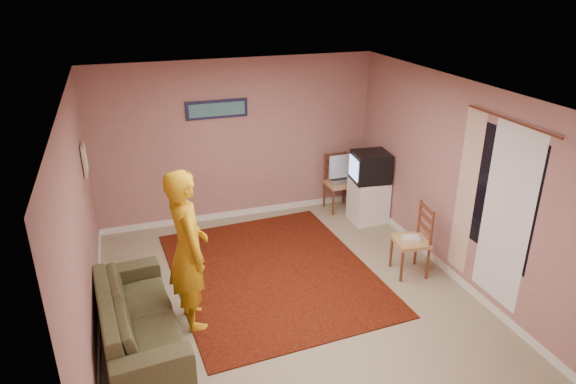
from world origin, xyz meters
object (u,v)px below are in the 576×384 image
object	(u,v)px
sofa	(138,314)
person	(188,250)
tv_cabinet	(368,201)
chair_a	(339,177)
crt_tv	(370,167)
chair_b	(412,233)

from	to	relation	value
sofa	person	world-z (taller)	person
tv_cabinet	chair_a	size ratio (longest dim) A/B	1.32
chair_a	sofa	xyz separation A→B (m)	(-3.47, -2.40, -0.30)
crt_tv	sofa	bearing A→B (deg)	-147.28
crt_tv	sofa	distance (m)	4.23
chair_a	sofa	size ratio (longest dim) A/B	0.26
crt_tv	chair_b	xyz separation A→B (m)	(-0.21, -1.64, -0.34)
crt_tv	chair_a	world-z (taller)	crt_tv
chair_b	sofa	xyz separation A→B (m)	(-3.54, -0.22, -0.30)
tv_cabinet	sofa	size ratio (longest dim) A/B	0.34
tv_cabinet	chair_a	world-z (taller)	chair_a
person	chair_b	bearing A→B (deg)	-94.09
chair_b	person	bearing A→B (deg)	-79.38
chair_b	tv_cabinet	bearing A→B (deg)	-179.17
tv_cabinet	person	size ratio (longest dim) A/B	0.37
tv_cabinet	chair_b	world-z (taller)	chair_b
chair_a	person	bearing A→B (deg)	-143.66
chair_b	crt_tv	bearing A→B (deg)	-178.98
chair_a	sofa	distance (m)	4.23
chair_a	chair_b	world-z (taller)	chair_b
person	sofa	bearing A→B (deg)	91.92
tv_cabinet	chair_b	bearing A→B (deg)	-97.32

